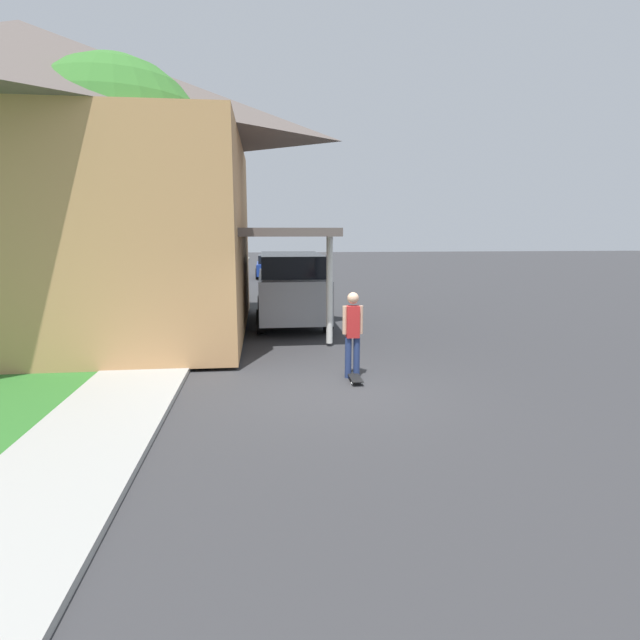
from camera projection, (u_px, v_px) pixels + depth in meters
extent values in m
plane|color=#333335|center=(326.00, 388.00, 9.37)|extent=(120.00, 120.00, 0.00)
cube|color=#2D6B28|center=(25.00, 332.00, 14.36)|extent=(10.00, 80.00, 0.08)
cube|color=#9E9E99|center=(181.00, 328.00, 14.84)|extent=(1.80, 80.00, 0.10)
cube|color=tan|center=(40.00, 238.00, 13.50)|extent=(10.91, 8.36, 5.30)
pyramid|color=#5B514C|center=(24.00, 79.00, 12.79)|extent=(11.71, 9.16, 2.77)
cube|color=#5B514C|center=(282.00, 232.00, 14.19)|extent=(2.60, 5.85, 0.20)
cylinder|color=silver|center=(330.00, 291.00, 12.52)|extent=(0.16, 0.16, 2.70)
cylinder|color=brown|center=(127.00, 277.00, 11.99)|extent=(0.36, 0.36, 3.49)
sphere|color=#38752D|center=(118.00, 152.00, 11.48)|extent=(4.14, 4.14, 4.14)
cylinder|color=brown|center=(180.00, 264.00, 20.18)|extent=(0.36, 0.36, 3.03)
sphere|color=#38752D|center=(176.00, 198.00, 19.72)|extent=(3.93, 3.93, 3.93)
cube|color=gray|center=(292.00, 294.00, 15.73)|extent=(2.01, 4.92, 1.23)
cube|color=black|center=(291.00, 264.00, 15.69)|extent=(1.85, 3.84, 0.64)
cylinder|color=black|center=(261.00, 306.00, 17.23)|extent=(0.24, 0.70, 0.70)
cylinder|color=black|center=(317.00, 305.00, 17.44)|extent=(0.24, 0.70, 0.70)
cylinder|color=black|center=(261.00, 322.00, 14.24)|extent=(0.24, 0.70, 0.70)
cylinder|color=black|center=(328.00, 320.00, 14.45)|extent=(0.24, 0.70, 0.70)
cube|color=navy|center=(271.00, 268.00, 31.47)|extent=(1.72, 4.02, 0.69)
cube|color=black|center=(271.00, 259.00, 31.26)|extent=(1.52, 2.09, 0.51)
cylinder|color=black|center=(258.00, 271.00, 32.60)|extent=(0.20, 0.66, 0.66)
cylinder|color=black|center=(283.00, 271.00, 32.78)|extent=(0.20, 0.66, 0.66)
cylinder|color=black|center=(257.00, 274.00, 30.24)|extent=(0.20, 0.66, 0.66)
cylinder|color=black|center=(285.00, 274.00, 30.42)|extent=(0.20, 0.66, 0.66)
cylinder|color=navy|center=(348.00, 358.00, 9.96)|extent=(0.13, 0.13, 0.83)
cylinder|color=navy|center=(357.00, 357.00, 9.98)|extent=(0.13, 0.13, 0.83)
cube|color=#B22323|center=(353.00, 322.00, 9.84)|extent=(0.25, 0.20, 0.63)
sphere|color=tan|center=(353.00, 298.00, 9.76)|extent=(0.23, 0.23, 0.23)
cylinder|color=tan|center=(345.00, 320.00, 9.82)|extent=(0.09, 0.09, 0.56)
cylinder|color=tan|center=(361.00, 320.00, 9.85)|extent=(0.09, 0.09, 0.56)
cube|color=black|center=(354.00, 376.00, 9.81)|extent=(0.22, 0.83, 0.02)
cylinder|color=silver|center=(347.00, 376.00, 10.06)|extent=(0.03, 0.06, 0.06)
cylinder|color=silver|center=(357.00, 375.00, 10.08)|extent=(0.03, 0.06, 0.06)
cylinder|color=silver|center=(352.00, 383.00, 9.56)|extent=(0.03, 0.06, 0.06)
cylinder|color=silver|center=(362.00, 383.00, 9.58)|extent=(0.03, 0.06, 0.06)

